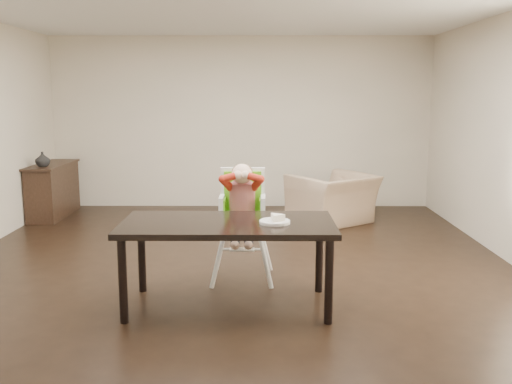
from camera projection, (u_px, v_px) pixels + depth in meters
ground at (232, 273)px, 5.85m from camera, size 7.00×7.00×0.00m
room_walls at (230, 90)px, 5.53m from camera, size 6.02×7.02×2.71m
dining_table at (228, 231)px, 4.83m from camera, size 1.80×0.90×0.75m
high_chair at (242, 198)px, 5.56m from camera, size 0.48×0.48×1.15m
plate at (275, 220)px, 4.76m from camera, size 0.30×0.30×0.07m
armchair at (333, 191)px, 8.01m from camera, size 1.26×1.18×0.93m
sideboard at (53, 190)px, 8.46m from camera, size 0.44×1.26×0.79m
vase at (43, 160)px, 8.04m from camera, size 0.27×0.28×0.20m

